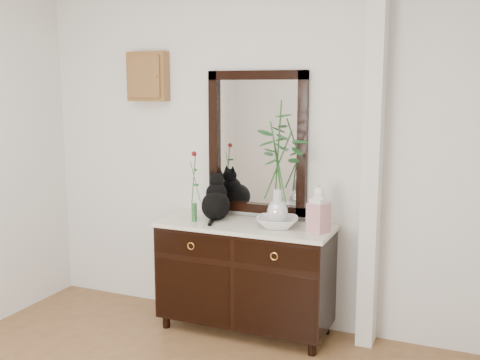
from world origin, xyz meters
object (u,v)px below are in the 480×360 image
at_px(lotus_bowl, 277,222).
at_px(ginger_jar, 319,209).
at_px(sideboard, 245,272).
at_px(cat, 216,196).

height_order(lotus_bowl, ginger_jar, ginger_jar).
bearing_deg(lotus_bowl, sideboard, 178.57).
xyz_separation_m(cat, ginger_jar, (0.84, -0.08, -0.01)).
xyz_separation_m(sideboard, cat, (-0.27, 0.05, 0.56)).
height_order(cat, ginger_jar, cat).
relative_size(sideboard, lotus_bowl, 4.31).
bearing_deg(sideboard, ginger_jar, -2.61).
height_order(cat, lotus_bowl, cat).
xyz_separation_m(sideboard, lotus_bowl, (0.26, -0.01, 0.41)).
bearing_deg(lotus_bowl, ginger_jar, -3.59).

